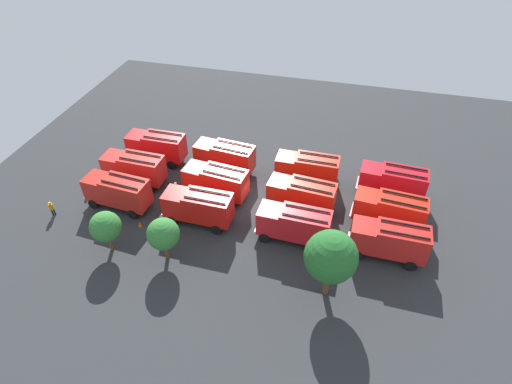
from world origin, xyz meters
TOP-DOWN VIEW (x-y plane):
  - ground_plane at (0.00, 0.00)m, footprint 64.82×64.82m
  - fire_truck_0 at (-14.20, -4.66)m, footprint 7.35×3.16m
  - fire_truck_1 at (-4.82, -4.60)m, footprint 7.23×2.83m
  - fire_truck_2 at (4.94, -4.56)m, footprint 7.43×3.41m
  - fire_truck_3 at (13.65, -4.62)m, footprint 7.21×2.77m
  - fire_truck_4 at (-13.93, 0.17)m, footprint 7.40×3.31m
  - fire_truck_5 at (-4.97, 0.11)m, footprint 7.40×3.30m
  - fire_truck_6 at (4.47, 0.12)m, footprint 7.44×3.44m
  - fire_truck_7 at (14.24, 0.10)m, footprint 7.26×2.91m
  - fire_truck_8 at (-13.93, 4.50)m, footprint 7.26×2.90m
  - fire_truck_9 at (-5.00, 4.54)m, footprint 7.30×3.00m
  - fire_truck_10 at (4.87, 4.49)m, footprint 7.24×2.85m
  - fire_truck_11 at (14.00, 4.34)m, footprint 7.38×3.26m
  - firefighter_0 at (8.82, 1.20)m, footprint 0.44×0.48m
  - firefighter_1 at (20.25, 7.40)m, footprint 0.47×0.46m
  - firefighter_2 at (-2.77, -2.24)m, footprint 0.47×0.47m
  - firefighter_3 at (-7.78, -7.41)m, footprint 0.44×0.30m
  - firefighter_4 at (18.80, 2.77)m, footprint 0.36×0.47m
  - tree_0 at (-8.89, 10.22)m, footprint 4.45×4.45m
  - tree_1 at (6.16, 9.90)m, footprint 3.01×3.01m
  - tree_2 at (11.81, 10.26)m, footprint 2.92×2.92m
  - traffic_cone_0 at (10.66, 6.66)m, footprint 0.39×0.39m

SIDE VIEW (x-z plane):
  - ground_plane at x=0.00m, z-range 0.00..0.00m
  - traffic_cone_0 at x=10.66m, z-range 0.00..0.56m
  - firefighter_4 at x=18.80m, z-range 0.09..1.72m
  - firefighter_2 at x=-2.77m, z-range 0.09..1.72m
  - firefighter_1 at x=20.25m, z-range 0.11..1.87m
  - firefighter_3 at x=-7.78m, z-range 0.12..1.94m
  - firefighter_0 at x=8.82m, z-range 0.12..1.95m
  - fire_truck_0 at x=-14.20m, z-range 0.21..4.09m
  - fire_truck_1 at x=-4.82m, z-range 0.21..4.09m
  - fire_truck_2 at x=4.94m, z-range 0.21..4.09m
  - fire_truck_3 at x=13.65m, z-range 0.21..4.09m
  - fire_truck_4 at x=-13.93m, z-range 0.21..4.09m
  - fire_truck_5 at x=-4.97m, z-range 0.21..4.09m
  - fire_truck_6 at x=4.47m, z-range 0.21..4.09m
  - fire_truck_7 at x=14.24m, z-range 0.21..4.09m
  - fire_truck_8 at x=-13.93m, z-range 0.21..4.09m
  - fire_truck_9 at x=-5.00m, z-range 0.21..4.09m
  - fire_truck_10 at x=4.87m, z-range 0.21..4.09m
  - fire_truck_11 at x=14.00m, z-range 0.21..4.09m
  - tree_2 at x=11.81m, z-range 0.78..5.31m
  - tree_1 at x=6.16m, z-range 0.81..5.47m
  - tree_0 at x=-8.89m, z-range 1.19..8.10m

